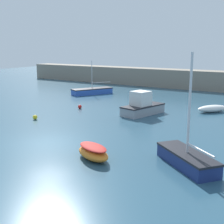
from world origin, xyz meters
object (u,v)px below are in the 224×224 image
(rowboat_with_red_cover, at_px, (93,152))
(rowboat_blue_near, at_px, (212,109))
(mooring_buoy_yellow, at_px, (35,117))
(sailboat_short_mast, at_px, (92,91))
(sailboat_tall_mast, at_px, (187,158))
(mooring_buoy_red, at_px, (80,107))
(cabin_cruiser_white, at_px, (142,106))

(rowboat_with_red_cover, bearing_deg, rowboat_blue_near, -73.81)
(rowboat_with_red_cover, bearing_deg, mooring_buoy_yellow, -3.36)
(rowboat_with_red_cover, xyz_separation_m, mooring_buoy_yellow, (-10.24, 5.18, -0.22))
(sailboat_short_mast, distance_m, sailboat_tall_mast, 26.83)
(rowboat_blue_near, relative_size, rowboat_with_red_cover, 1.14)
(sailboat_tall_mast, height_order, mooring_buoy_red, sailboat_tall_mast)
(sailboat_tall_mast, relative_size, mooring_buoy_yellow, 14.71)
(sailboat_short_mast, height_order, mooring_buoy_yellow, sailboat_short_mast)
(sailboat_short_mast, distance_m, rowboat_blue_near, 17.27)
(sailboat_short_mast, height_order, rowboat_blue_near, sailboat_short_mast)
(rowboat_blue_near, height_order, rowboat_with_red_cover, rowboat_with_red_cover)
(rowboat_blue_near, relative_size, mooring_buoy_red, 8.24)
(sailboat_short_mast, height_order, sailboat_tall_mast, sailboat_tall_mast)
(cabin_cruiser_white, xyz_separation_m, mooring_buoy_red, (-6.79, -1.03, -0.60))
(sailboat_short_mast, distance_m, cabin_cruiser_white, 13.97)
(mooring_buoy_yellow, distance_m, mooring_buoy_red, 6.06)
(sailboat_short_mast, bearing_deg, cabin_cruiser_white, 83.05)
(mooring_buoy_yellow, relative_size, mooring_buoy_red, 1.04)
(rowboat_blue_near, xyz_separation_m, mooring_buoy_yellow, (-12.41, -11.85, -0.14))
(sailboat_short_mast, distance_m, mooring_buoy_yellow, 15.48)
(rowboat_blue_near, bearing_deg, sailboat_short_mast, 118.93)
(sailboat_short_mast, xyz_separation_m, sailboat_tall_mast, (19.81, -18.10, 0.06))
(cabin_cruiser_white, distance_m, rowboat_with_red_cover, 12.67)
(rowboat_blue_near, height_order, mooring_buoy_yellow, rowboat_blue_near)
(mooring_buoy_red, bearing_deg, sailboat_short_mast, 119.10)
(mooring_buoy_yellow, xyz_separation_m, mooring_buoy_red, (0.25, 6.05, -0.01))
(mooring_buoy_yellow, bearing_deg, mooring_buoy_red, 87.59)
(mooring_buoy_red, bearing_deg, rowboat_blue_near, 25.49)
(sailboat_short_mast, bearing_deg, mooring_buoy_yellow, 43.83)
(sailboat_tall_mast, distance_m, rowboat_with_red_cover, 5.30)
(cabin_cruiser_white, relative_size, sailboat_tall_mast, 0.79)
(rowboat_blue_near, distance_m, mooring_buoy_yellow, 17.16)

